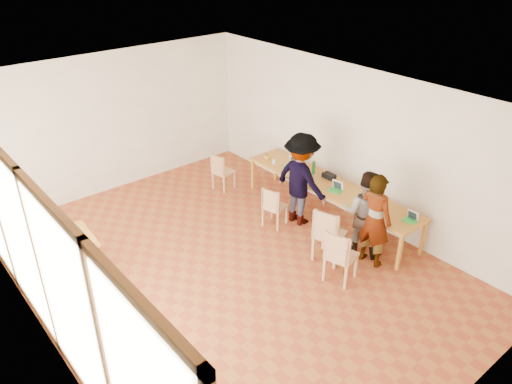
# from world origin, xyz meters

# --- Properties ---
(ground) EXTENTS (8.00, 8.00, 0.00)m
(ground) POSITION_xyz_m (0.00, 0.00, 0.00)
(ground) COLOR #9E5526
(ground) RESTS_ON ground
(wall_back) EXTENTS (6.00, 0.10, 3.00)m
(wall_back) POSITION_xyz_m (0.00, 4.00, 1.50)
(wall_back) COLOR white
(wall_back) RESTS_ON ground
(wall_front) EXTENTS (6.00, 0.10, 3.00)m
(wall_front) POSITION_xyz_m (0.00, -4.00, 1.50)
(wall_front) COLOR white
(wall_front) RESTS_ON ground
(wall_right) EXTENTS (0.10, 8.00, 3.00)m
(wall_right) POSITION_xyz_m (3.00, 0.00, 1.50)
(wall_right) COLOR white
(wall_right) RESTS_ON ground
(window_wall) EXTENTS (0.10, 8.00, 3.00)m
(window_wall) POSITION_xyz_m (-2.96, 0.00, 1.50)
(window_wall) COLOR white
(window_wall) RESTS_ON ground
(ceiling) EXTENTS (6.00, 8.00, 0.04)m
(ceiling) POSITION_xyz_m (0.00, 0.00, 3.02)
(ceiling) COLOR white
(ceiling) RESTS_ON wall_back
(communal_table) EXTENTS (0.80, 4.00, 0.75)m
(communal_table) POSITION_xyz_m (2.50, 0.05, 0.70)
(communal_table) COLOR orange
(communal_table) RESTS_ON ground
(side_table) EXTENTS (0.90, 0.90, 0.75)m
(side_table) POSITION_xyz_m (-2.23, 1.47, 0.67)
(side_table) COLOR orange
(side_table) RESTS_ON ground
(chair_near) EXTENTS (0.55, 0.55, 0.51)m
(chair_near) POSITION_xyz_m (1.12, -1.45, 0.59)
(chair_near) COLOR tan
(chair_near) RESTS_ON ground
(chair_mid) EXTENTS (0.60, 0.60, 0.55)m
(chair_mid) POSITION_xyz_m (1.40, -0.93, 0.63)
(chair_mid) COLOR tan
(chair_mid) RESTS_ON ground
(chair_far) EXTENTS (0.49, 0.49, 0.45)m
(chair_far) POSITION_xyz_m (1.43, 0.51, 0.51)
(chair_far) COLOR tan
(chair_far) RESTS_ON ground
(chair_empty) EXTENTS (0.46, 0.46, 0.45)m
(chair_empty) POSITION_xyz_m (1.57, 2.39, 0.52)
(chair_empty) COLOR tan
(chair_empty) RESTS_ON ground
(chair_spare) EXTENTS (0.55, 0.55, 0.53)m
(chair_spare) POSITION_xyz_m (-2.40, 0.47, 0.61)
(chair_spare) COLOR tan
(chair_spare) RESTS_ON ground
(person_near) EXTENTS (0.47, 0.66, 1.70)m
(person_near) POSITION_xyz_m (1.98, -1.44, 0.85)
(person_near) COLOR gray
(person_near) RESTS_ON ground
(person_mid) EXTENTS (0.88, 0.96, 1.60)m
(person_mid) POSITION_xyz_m (2.10, -1.13, 0.80)
(person_mid) COLOR gray
(person_mid) RESTS_ON ground
(person_far) EXTENTS (0.74, 1.23, 1.86)m
(person_far) POSITION_xyz_m (1.98, 0.33, 0.93)
(person_far) COLOR gray
(person_far) RESTS_ON ground
(laptop_near) EXTENTS (0.20, 0.23, 0.18)m
(laptop_near) POSITION_xyz_m (2.58, -1.75, 0.80)
(laptop_near) COLOR green
(laptop_near) RESTS_ON communal_table
(laptop_mid) EXTENTS (0.24, 0.26, 0.20)m
(laptop_mid) POSITION_xyz_m (2.42, -0.19, 0.81)
(laptop_mid) COLOR green
(laptop_mid) RESTS_ON communal_table
(laptop_far) EXTENTS (0.23, 0.27, 0.22)m
(laptop_far) POSITION_xyz_m (2.51, 1.11, 0.81)
(laptop_far) COLOR green
(laptop_far) RESTS_ON communal_table
(yellow_mug) EXTENTS (0.17, 0.17, 0.11)m
(yellow_mug) POSITION_xyz_m (2.34, 1.71, 0.80)
(yellow_mug) COLOR gold
(yellow_mug) RESTS_ON communal_table
(green_bottle) EXTENTS (0.07, 0.07, 0.28)m
(green_bottle) POSITION_xyz_m (2.60, 0.59, 0.89)
(green_bottle) COLOR #186F2C
(green_bottle) RESTS_ON communal_table
(clear_glass) EXTENTS (0.07, 0.07, 0.09)m
(clear_glass) POSITION_xyz_m (2.31, 1.47, 0.80)
(clear_glass) COLOR silver
(clear_glass) RESTS_ON communal_table
(condiment_cup) EXTENTS (0.08, 0.08, 0.06)m
(condiment_cup) POSITION_xyz_m (2.73, 1.07, 0.78)
(condiment_cup) COLOR white
(condiment_cup) RESTS_ON communal_table
(pink_phone) EXTENTS (0.05, 0.10, 0.01)m
(pink_phone) POSITION_xyz_m (2.70, -1.68, 0.76)
(pink_phone) COLOR #D03481
(pink_phone) RESTS_ON communal_table
(black_pouch) EXTENTS (0.16, 0.26, 0.09)m
(black_pouch) POSITION_xyz_m (2.71, 0.26, 0.80)
(black_pouch) COLOR black
(black_pouch) RESTS_ON communal_table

